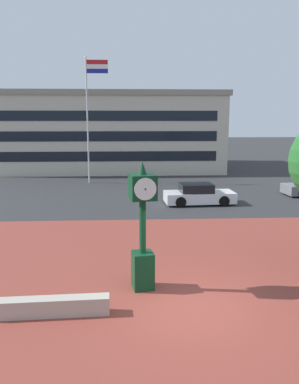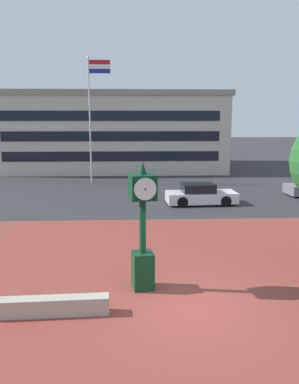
{
  "view_description": "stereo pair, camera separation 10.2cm",
  "coord_description": "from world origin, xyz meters",
  "views": [
    {
      "loc": [
        -1.68,
        -9.91,
        5.19
      ],
      "look_at": [
        -1.09,
        1.2,
        3.07
      ],
      "focal_mm": 36.02,
      "sensor_mm": 36.0,
      "label": 1
    },
    {
      "loc": [
        -1.57,
        -9.92,
        5.19
      ],
      "look_at": [
        -1.09,
        1.2,
        3.07
      ],
      "focal_mm": 36.02,
      "sensor_mm": 36.0,
      "label": 2
    }
  ],
  "objects": [
    {
      "name": "civic_building",
      "position": [
        -3.51,
        32.08,
        3.9
      ],
      "size": [
        22.4,
        13.74,
        7.78
      ],
      "color": "beige",
      "rests_on": "ground"
    },
    {
      "name": "car_street_near",
      "position": [
        2.59,
        13.22,
        0.57
      ],
      "size": [
        4.37,
        2.04,
        1.28
      ],
      "rotation": [
        0.0,
        0.0,
        4.77
      ],
      "color": "silver",
      "rests_on": "ground"
    },
    {
      "name": "flagpole_primary",
      "position": [
        -4.79,
        21.59,
        5.93
      ],
      "size": [
        1.78,
        0.14,
        10.0
      ],
      "color": "silver",
      "rests_on": "ground"
    },
    {
      "name": "street_clock",
      "position": [
        -1.29,
        1.33,
        1.94
      ],
      "size": [
        0.87,
        0.91,
        3.96
      ],
      "rotation": [
        0.0,
        0.0,
        0.17
      ],
      "color": "#0C381E",
      "rests_on": "ground"
    },
    {
      "name": "planter_wall",
      "position": [
        -3.85,
        -0.26,
        0.25
      ],
      "size": [
        3.21,
        0.55,
        0.5
      ],
      "primitive_type": "cube",
      "rotation": [
        0.0,
        0.0,
        0.05
      ],
      "color": "#ADA393",
      "rests_on": "ground"
    },
    {
      "name": "ground_plane",
      "position": [
        0.0,
        0.0,
        0.0
      ],
      "size": [
        200.0,
        200.0,
        0.0
      ],
      "primitive_type": "plane",
      "color": "#2D2D30"
    },
    {
      "name": "plaza_brick_paving",
      "position": [
        0.0,
        2.8,
        0.0
      ],
      "size": [
        44.0,
        13.6,
        0.01
      ],
      "primitive_type": "cube",
      "color": "brown",
      "rests_on": "ground"
    }
  ]
}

